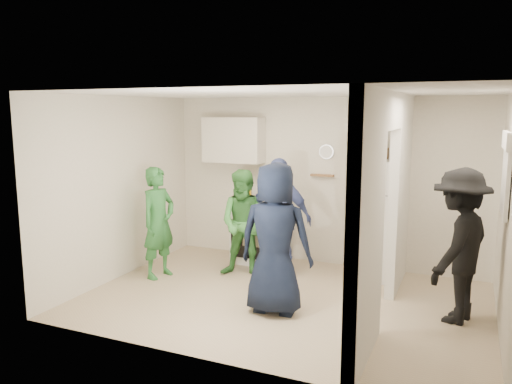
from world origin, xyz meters
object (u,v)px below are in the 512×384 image
Objects in this scene: person_green_left at (159,223)px; person_navy at (275,239)px; wicker_basket at (374,153)px; person_nook at (459,246)px; yellow_cup_stack_top at (397,151)px; person_green_center at (245,224)px; person_denim at (278,218)px; stove at (261,231)px; blue_bowl at (374,144)px; fridge at (378,219)px.

person_navy reaches higher than person_green_left.
person_nook is at bearing -45.76° from wicker_basket.
yellow_cup_stack_top is 0.16× the size of person_green_left.
person_green_left is at bearing -165.63° from person_green_center.
person_green_center is at bearing -151.26° from person_denim.
person_green_left is at bearing -150.79° from person_denim.
person_green_center is (-1.92, -0.61, -1.02)m from yellow_cup_stack_top.
stove is at bearing -93.48° from person_nook.
wicker_basket is 3.11m from person_green_left.
person_navy is (-0.76, -1.78, -0.85)m from wicker_basket.
person_nook is (1.16, -1.19, -0.87)m from wicker_basket.
person_navy reaches higher than stove.
person_nook is (3.85, 0.05, 0.08)m from person_green_left.
person_green_center is at bearing -84.82° from stove.
blue_bowl reaches higher than person_nook.
person_green_left is 2.01m from person_navy.
person_green_left is at bearing -155.13° from blue_bowl.
person_navy reaches higher than person_green_center.
wicker_basket is at bearing 154.89° from yellow_cup_stack_top.
yellow_cup_stack_top is 1.63m from person_nook.
stove is 0.62× the size of person_green_left.
stove is 2.74× the size of wicker_basket.
fridge is 4.71× the size of wicker_basket.
wicker_basket is 0.36m from yellow_cup_stack_top.
person_denim is (1.51, 0.67, 0.06)m from person_green_left.
person_nook is at bearing -45.76° from blue_bowl.
person_green_center is (-1.70, -0.71, -0.07)m from fridge.
person_navy is 2.01m from person_nook.
stove is 2.02m from person_navy.
wicker_basket is 0.13m from blue_bowl.
person_green_left is 0.93× the size of person_denim.
stove is 3.99× the size of blue_bowl.
person_green_left is at bearing -156.78° from fridge.
person_nook is (2.34, -0.62, 0.02)m from person_denim.
person_nook is at bearing -9.64° from person_denim.
wicker_basket is at bearing -117.09° from person_navy.
wicker_basket is at bearing -116.69° from person_nook.
person_denim is (-1.18, -0.57, -0.89)m from wicker_basket.
blue_bowl is at bearing 0.69° from stove.
person_nook reaches higher than fridge.
person_nook is (2.76, -0.44, 0.10)m from person_green_center.
person_navy is (0.91, -1.76, 0.39)m from stove.
stove is 2.37m from yellow_cup_stack_top.
person_green_center is 0.90× the size of person_denim.
blue_bowl is (1.66, 0.02, 1.37)m from stove.
stove is 0.56× the size of person_nook.
person_navy is (-0.86, -1.73, 0.05)m from fridge.
person_denim reaches higher than person_green_center.
person_green_left is (-1.02, -1.23, 0.29)m from stove.
person_green_center is at bearing -162.46° from yellow_cup_stack_top.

